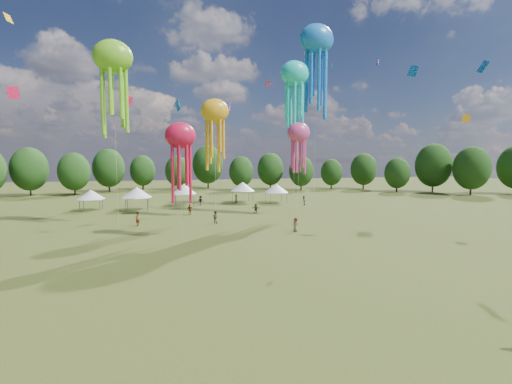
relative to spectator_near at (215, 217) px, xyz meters
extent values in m
plane|color=#384416|center=(2.49, -34.77, -0.85)|extent=(300.00, 300.00, 0.00)
imported|color=gray|center=(0.00, 0.00, 0.00)|extent=(1.05, 1.03, 1.70)
imported|color=gray|center=(7.99, 24.20, -0.05)|extent=(0.78, 0.92, 1.60)
imported|color=gray|center=(19.64, 15.83, 0.04)|extent=(1.01, 1.08, 1.78)
imported|color=gray|center=(0.23, 20.68, 0.06)|extent=(1.33, 0.99, 1.83)
imported|color=gray|center=(-2.79, 8.98, -0.02)|extent=(1.05, 0.65, 1.66)
imported|color=gray|center=(7.94, 8.18, -0.09)|extent=(1.40, 1.23, 1.53)
imported|color=gray|center=(-10.29, 0.67, 0.07)|extent=(0.62, 0.77, 1.85)
imported|color=gray|center=(8.67, -8.09, -0.02)|extent=(0.87, 0.97, 1.67)
cylinder|color=#47474C|center=(-20.46, 16.84, 0.10)|extent=(0.08, 0.08, 1.90)
cylinder|color=#47474C|center=(-20.46, 19.96, 0.10)|extent=(0.08, 0.08, 1.90)
cylinder|color=#47474C|center=(-17.33, 16.84, 0.10)|extent=(0.08, 0.08, 1.90)
cylinder|color=#47474C|center=(-17.33, 19.96, 0.10)|extent=(0.08, 0.08, 1.90)
cube|color=white|center=(-18.89, 18.40, 1.10)|extent=(3.53, 3.53, 0.10)
cone|color=white|center=(-18.89, 18.40, 1.97)|extent=(4.59, 4.59, 1.63)
cylinder|color=#47474C|center=(-12.99, 15.03, 0.22)|extent=(0.08, 0.08, 2.14)
cylinder|color=#47474C|center=(-12.99, 18.57, 0.22)|extent=(0.08, 0.08, 2.14)
cylinder|color=#47474C|center=(-9.44, 15.03, 0.22)|extent=(0.08, 0.08, 2.14)
cylinder|color=#47474C|center=(-9.44, 18.57, 0.22)|extent=(0.08, 0.08, 2.14)
cube|color=white|center=(-11.22, 16.80, 1.33)|extent=(3.95, 3.95, 0.10)
cone|color=white|center=(-11.22, 16.80, 2.30)|extent=(5.13, 5.13, 1.83)
cylinder|color=#47474C|center=(-4.49, 19.45, 0.26)|extent=(0.08, 0.08, 2.22)
cylinder|color=#47474C|center=(-4.49, 22.68, 0.26)|extent=(0.08, 0.08, 2.22)
cylinder|color=#47474C|center=(-1.25, 19.45, 0.26)|extent=(0.08, 0.08, 2.22)
cylinder|color=#47474C|center=(-1.25, 22.68, 0.26)|extent=(0.08, 0.08, 2.22)
cube|color=white|center=(-2.87, 21.07, 1.42)|extent=(3.63, 3.63, 0.10)
cone|color=white|center=(-2.87, 21.07, 2.42)|extent=(4.72, 4.72, 1.90)
cylinder|color=#47474C|center=(7.59, 22.28, 0.26)|extent=(0.08, 0.08, 2.22)
cylinder|color=#47474C|center=(7.59, 25.80, 0.26)|extent=(0.08, 0.08, 2.22)
cylinder|color=#47474C|center=(11.11, 22.28, 0.26)|extent=(0.08, 0.08, 2.22)
cylinder|color=#47474C|center=(11.11, 25.80, 0.26)|extent=(0.08, 0.08, 2.22)
cube|color=white|center=(9.35, 24.04, 1.42)|extent=(3.92, 3.92, 0.10)
cone|color=white|center=(9.35, 24.04, 2.42)|extent=(5.10, 5.10, 1.91)
cylinder|color=#47474C|center=(14.01, 19.28, 0.17)|extent=(0.08, 0.08, 2.05)
cylinder|color=#47474C|center=(14.01, 22.68, 0.17)|extent=(0.08, 0.08, 2.05)
cylinder|color=#47474C|center=(17.41, 19.28, 0.17)|extent=(0.08, 0.08, 2.05)
cylinder|color=#47474C|center=(17.41, 22.68, 0.17)|extent=(0.08, 0.08, 2.05)
cube|color=white|center=(15.71, 20.98, 1.25)|extent=(3.80, 3.80, 0.10)
cone|color=white|center=(15.71, 20.98, 2.18)|extent=(4.94, 4.94, 1.76)
ellipsoid|color=#EFA718|center=(0.84, 5.02, 15.16)|extent=(4.19, 2.93, 3.56)
cylinder|color=beige|center=(0.84, 5.02, 7.15)|extent=(0.03, 0.03, 16.01)
ellipsoid|color=#1ADDD4|center=(13.34, 4.81, 21.32)|extent=(4.53, 3.17, 3.85)
cylinder|color=beige|center=(13.34, 4.81, 10.24)|extent=(0.03, 0.03, 22.18)
ellipsoid|color=#D53E87|center=(13.68, 3.79, 12.14)|extent=(3.66, 2.56, 3.11)
cylinder|color=beige|center=(13.68, 3.79, 5.64)|extent=(0.03, 0.03, 12.99)
ellipsoid|color=#77D022|center=(-12.74, 1.37, 21.02)|extent=(4.95, 3.47, 4.21)
cylinder|color=beige|center=(-12.74, 1.37, 10.08)|extent=(0.03, 0.03, 21.87)
ellipsoid|color=red|center=(-4.99, -8.22, 10.55)|extent=(3.38, 2.37, 2.88)
cylinder|color=beige|center=(-4.99, -8.22, 4.85)|extent=(0.03, 0.03, 11.41)
ellipsoid|color=blue|center=(20.00, 11.67, 29.15)|extent=(6.24, 4.37, 5.30)
cylinder|color=beige|center=(20.00, 11.67, 14.15)|extent=(0.03, 0.03, 30.00)
cube|color=blue|center=(-3.15, 32.86, 19.78)|extent=(1.16, 2.03, 2.63)
cube|color=#1ADDD4|center=(27.51, 20.60, 27.38)|extent=(0.19, 0.72, 0.84)
cube|color=purple|center=(4.26, 11.29, 16.77)|extent=(0.48, 1.27, 1.51)
cube|color=blue|center=(32.03, -11.72, 19.47)|extent=(0.74, 1.73, 1.77)
cube|color=red|center=(-13.43, 35.88, 20.97)|extent=(1.60, 0.81, 2.07)
cube|color=#E6A10E|center=(-20.69, -9.06, 21.11)|extent=(0.77, 0.96, 0.93)
cube|color=#EFA718|center=(20.42, 15.88, 28.67)|extent=(1.69, 0.98, 2.21)
cube|color=blue|center=(44.06, 16.59, 26.36)|extent=(1.70, 1.67, 2.66)
cube|color=#D53E87|center=(17.84, 34.00, 25.90)|extent=(1.13, 0.66, 1.32)
cube|color=purple|center=(23.86, -1.30, 22.05)|extent=(0.28, 0.83, 0.93)
cube|color=red|center=(-30.97, 21.71, 19.28)|extent=(1.96, 0.93, 2.30)
cube|color=#E6A10E|center=(-3.44, 16.47, 12.24)|extent=(0.81, 0.77, 1.32)
cube|color=#EFA718|center=(38.94, -2.66, 14.31)|extent=(1.38, 0.71, 1.64)
cylinder|color=#38281C|center=(-38.19, 50.72, 0.85)|extent=(0.44, 0.44, 3.41)
ellipsoid|color=#1E3F15|center=(-38.19, 50.72, 5.76)|extent=(8.53, 8.53, 10.66)
cylinder|color=#38281C|center=(-28.11, 50.25, 0.68)|extent=(0.44, 0.44, 3.07)
ellipsoid|color=#1E3F15|center=(-28.11, 50.25, 5.09)|extent=(7.66, 7.66, 9.58)
cylinder|color=#38281C|center=(-21.02, 58.57, 0.86)|extent=(0.44, 0.44, 3.43)
ellipsoid|color=#1E3F15|center=(-21.02, 58.57, 5.80)|extent=(8.58, 8.58, 10.73)
cylinder|color=#38281C|center=(-12.27, 64.19, 0.62)|extent=(0.44, 0.44, 2.95)
ellipsoid|color=#1E3F15|center=(-12.27, 64.19, 4.86)|extent=(7.37, 7.37, 9.21)
cylinder|color=#38281C|center=(-2.20, 60.29, 0.59)|extent=(0.44, 0.44, 2.89)
ellipsoid|color=#1E3F15|center=(-2.20, 60.29, 4.75)|extent=(7.23, 7.23, 9.04)
cylinder|color=#38281C|center=(7.40, 64.72, 1.07)|extent=(0.44, 0.44, 3.84)
ellipsoid|color=#1E3F15|center=(7.40, 64.72, 6.58)|extent=(9.60, 9.60, 11.99)
cylinder|color=#38281C|center=(15.68, 53.67, 0.57)|extent=(0.44, 0.44, 2.84)
ellipsoid|color=#1E3F15|center=(15.68, 53.67, 4.66)|extent=(7.11, 7.11, 8.89)
cylinder|color=#38281C|center=(25.42, 56.27, 0.73)|extent=(0.44, 0.44, 3.16)
ellipsoid|color=#1E3F15|center=(25.42, 56.27, 5.28)|extent=(7.91, 7.91, 9.88)
cylinder|color=#38281C|center=(33.18, 50.52, 0.59)|extent=(0.44, 0.44, 2.88)
ellipsoid|color=#1E3F15|center=(33.18, 50.52, 4.73)|extent=(7.21, 7.21, 9.01)
cylinder|color=#38281C|center=(44.01, 52.47, 0.46)|extent=(0.44, 0.44, 2.63)
ellipsoid|color=#1E3F15|center=(44.01, 52.47, 4.24)|extent=(6.57, 6.57, 8.22)
cylinder|color=#38281C|center=(53.01, 48.96, 0.71)|extent=(0.44, 0.44, 3.13)
ellipsoid|color=#1E3F15|center=(53.01, 48.96, 5.20)|extent=(7.81, 7.81, 9.77)
cylinder|color=#38281C|center=(56.13, 37.04, 0.51)|extent=(0.44, 0.44, 2.72)
ellipsoid|color=#1E3F15|center=(56.13, 37.04, 4.41)|extent=(6.80, 6.80, 8.50)
cylinder|color=#38281C|center=(65.45, 34.15, 1.05)|extent=(0.44, 0.44, 3.81)
ellipsoid|color=#1E3F15|center=(65.45, 34.15, 6.53)|extent=(9.52, 9.52, 11.90)
cylinder|color=#38281C|center=(69.06, 25.03, 0.90)|extent=(0.44, 0.44, 3.51)
ellipsoid|color=#1E3F15|center=(69.06, 25.03, 5.95)|extent=(8.78, 8.78, 10.97)
camera|label=1|loc=(-7.25, -48.88, 7.77)|focal=25.24mm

